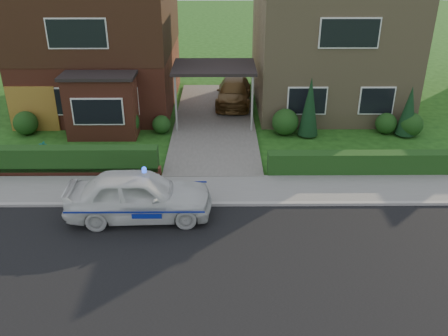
{
  "coord_description": "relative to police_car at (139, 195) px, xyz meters",
  "views": [
    {
      "loc": [
        0.29,
        -10.61,
        8.09
      ],
      "look_at": [
        0.4,
        3.5,
        1.19
      ],
      "focal_mm": 38.0,
      "sensor_mm": 36.0,
      "label": 1
    }
  ],
  "objects": [
    {
      "name": "shrub_left_far",
      "position": [
        -6.22,
        7.1,
        -0.24
      ],
      "size": [
        1.08,
        1.08,
        1.08
      ],
      "primitive_type": "sphere",
      "color": "#113814",
      "rests_on": "ground"
    },
    {
      "name": "driveway_car",
      "position": [
        3.28,
        11.08,
        -0.04
      ],
      "size": [
        2.06,
        4.41,
        1.25
      ],
      "primitive_type": "imported",
      "rotation": [
        0.0,
        0.0,
        -0.07
      ],
      "color": "brown",
      "rests_on": "driveway"
    },
    {
      "name": "carport_link",
      "position": [
        2.28,
        8.55,
        1.88
      ],
      "size": [
        3.8,
        3.0,
        2.77
      ],
      "color": "black",
      "rests_on": "ground"
    },
    {
      "name": "hedge_left",
      "position": [
        -3.52,
        3.05,
        -0.78
      ],
      "size": [
        7.5,
        0.55,
        0.9
      ],
      "primitive_type": "cube",
      "color": "#113814",
      "rests_on": "ground"
    },
    {
      "name": "house_right",
      "position": [
        8.08,
        11.59,
        2.88
      ],
      "size": [
        7.5,
        8.06,
        7.25
      ],
      "color": "#9A845E",
      "rests_on": "ground"
    },
    {
      "name": "road",
      "position": [
        2.28,
        -2.4,
        -0.78
      ],
      "size": [
        60.0,
        6.0,
        0.02
      ],
      "primitive_type": "cube",
      "color": "black",
      "rests_on": "ground"
    },
    {
      "name": "potted_plant_a",
      "position": [
        -4.57,
        4.52,
        -0.44
      ],
      "size": [
        0.38,
        0.27,
        0.67
      ],
      "primitive_type": "imported",
      "rotation": [
        0.0,
        0.0,
        -0.09
      ],
      "color": "gray",
      "rests_on": "ground"
    },
    {
      "name": "house_left",
      "position": [
        -3.5,
        11.5,
        3.03
      ],
      "size": [
        7.5,
        9.53,
        7.25
      ],
      "color": "brown",
      "rests_on": "ground"
    },
    {
      "name": "sidewalk",
      "position": [
        2.28,
        1.7,
        -0.73
      ],
      "size": [
        60.0,
        2.0,
        0.1
      ],
      "primitive_type": "cube",
      "color": "slate",
      "rests_on": "ground"
    },
    {
      "name": "kerb",
      "position": [
        2.28,
        0.65,
        -0.72
      ],
      "size": [
        60.0,
        0.16,
        0.12
      ],
      "primitive_type": "cube",
      "color": "#9E9993",
      "rests_on": "ground"
    },
    {
      "name": "ground",
      "position": [
        2.28,
        -2.4,
        -0.78
      ],
      "size": [
        120.0,
        120.0,
        0.0
      ],
      "primitive_type": "plane",
      "color": "#194312",
      "rests_on": "ground"
    },
    {
      "name": "conifer_b",
      "position": [
        10.88,
        6.8,
        0.32
      ],
      "size": [
        0.9,
        0.9,
        2.2
      ],
      "primitive_type": "cone",
      "color": "black",
      "rests_on": "ground"
    },
    {
      "name": "shrub_left_mid",
      "position": [
        -1.72,
        6.9,
        -0.12
      ],
      "size": [
        1.32,
        1.32,
        1.32
      ],
      "primitive_type": "sphere",
      "color": "#113814",
      "rests_on": "ground"
    },
    {
      "name": "shrub_right_mid",
      "position": [
        10.08,
        7.1,
        -0.3
      ],
      "size": [
        0.96,
        0.96,
        0.96
      ],
      "primitive_type": "sphere",
      "color": "#113814",
      "rests_on": "ground"
    },
    {
      "name": "conifer_a",
      "position": [
        6.48,
        6.8,
        0.52
      ],
      "size": [
        0.9,
        0.9,
        2.6
      ],
      "primitive_type": "cone",
      "color": "black",
      "rests_on": "ground"
    },
    {
      "name": "shrub_right_far",
      "position": [
        11.08,
        6.8,
        -0.24
      ],
      "size": [
        1.08,
        1.08,
        1.08
      ],
      "primitive_type": "sphere",
      "color": "#113814",
      "rests_on": "ground"
    },
    {
      "name": "driveway",
      "position": [
        2.28,
        8.6,
        -0.72
      ],
      "size": [
        3.8,
        12.0,
        0.12
      ],
      "primitive_type": "cube",
      "color": "#666059",
      "rests_on": "ground"
    },
    {
      "name": "shrub_right_near",
      "position": [
        5.48,
        7.0,
        -0.18
      ],
      "size": [
        1.2,
        1.2,
        1.2
      ],
      "primitive_type": "sphere",
      "color": "#113814",
      "rests_on": "ground"
    },
    {
      "name": "hedge_right",
      "position": [
        8.08,
        2.95,
        -0.78
      ],
      "size": [
        7.5,
        0.55,
        0.8
      ],
      "primitive_type": "cube",
      "color": "#113814",
      "rests_on": "ground"
    },
    {
      "name": "garage_door",
      "position": [
        -5.97,
        7.56,
        0.27
      ],
      "size": [
        2.2,
        0.1,
        2.1
      ],
      "primitive_type": "cube",
      "color": "brown",
      "rests_on": "ground"
    },
    {
      "name": "potted_plant_c",
      "position": [
        -1.29,
        3.6,
        -0.41
      ],
      "size": [
        0.5,
        0.5,
        0.74
      ],
      "primitive_type": "imported",
      "rotation": [
        0.0,
        0.0,
        1.82
      ],
      "color": "gray",
      "rests_on": "ground"
    },
    {
      "name": "police_car",
      "position": [
        0.0,
        0.0,
        0.0
      ],
      "size": [
        4.2,
        4.63,
        1.72
      ],
      "rotation": [
        0.0,
        0.0,
        1.61
      ],
      "color": "silver",
      "rests_on": "ground"
    },
    {
      "name": "dwarf_wall",
      "position": [
        -3.52,
        2.9,
        -0.6
      ],
      "size": [
        7.7,
        0.25,
        0.36
      ],
      "primitive_type": "cube",
      "color": "brown",
      "rests_on": "ground"
    },
    {
      "name": "shrub_left_near",
      "position": [
        -0.12,
        7.2,
        -0.36
      ],
      "size": [
        0.84,
        0.84,
        0.84
      ],
      "primitive_type": "sphere",
      "color": "#113814",
      "rests_on": "ground"
    }
  ]
}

